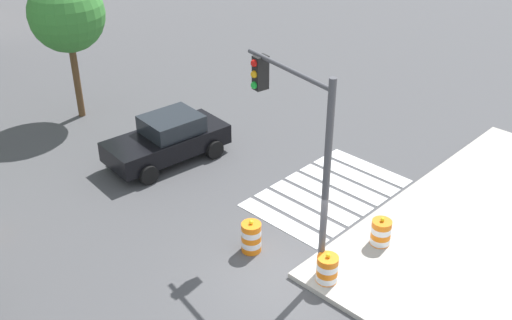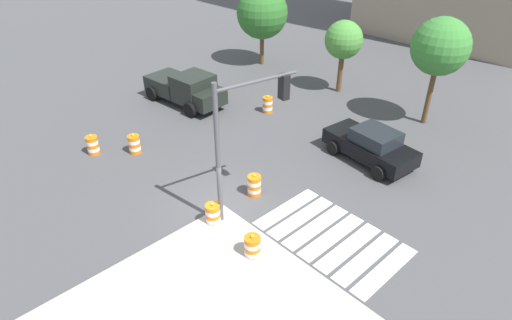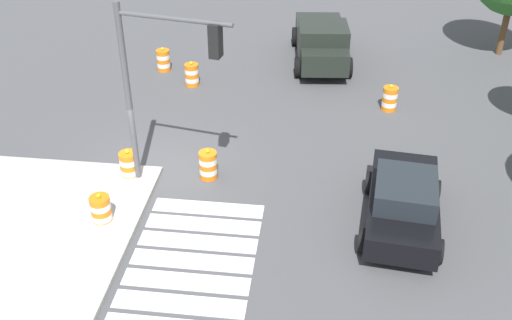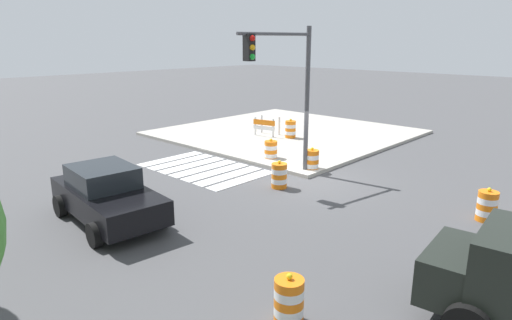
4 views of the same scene
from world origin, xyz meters
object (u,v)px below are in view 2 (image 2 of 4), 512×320
traffic_barrel_far_curb (213,215)px  street_tree_streetside_mid (262,13)px  traffic_barrel_median_far (268,105)px  sports_car (371,145)px  street_tree_streetside_far (440,47)px  traffic_barrel_near_corner (254,185)px  pickup_truck (187,89)px  traffic_barrel_lane_center (252,247)px  street_tree_streetside_near (344,40)px  traffic_light_pole (246,123)px  traffic_barrel_crosswalk_end (134,144)px  traffic_barrel_median_near (93,145)px

traffic_barrel_far_curb → street_tree_streetside_mid: 18.00m
traffic_barrel_median_far → sports_car: bearing=-1.1°
sports_car → street_tree_streetside_far: size_ratio=0.80×
sports_car → traffic_barrel_near_corner: bearing=-106.4°
sports_car → pickup_truck: bearing=-166.9°
traffic_barrel_lane_center → street_tree_streetside_near: 15.60m
traffic_light_pole → traffic_barrel_crosswalk_end: bearing=-172.9°
traffic_light_pole → street_tree_streetside_far: size_ratio=0.98×
traffic_barrel_crosswalk_end → traffic_barrel_median_far: same height
traffic_barrel_median_near → traffic_light_pole: traffic_light_pole is taller
pickup_truck → traffic_barrel_median_far: bearing=34.1°
traffic_barrel_far_curb → street_tree_streetside_far: size_ratio=0.18×
traffic_barrel_median_near → traffic_light_pole: (8.27, 2.37, 3.46)m
sports_car → street_tree_streetside_far: 6.35m
sports_car → traffic_barrel_near_corner: (-1.69, -5.73, -0.36)m
street_tree_streetside_near → street_tree_streetside_far: street_tree_streetside_far is taller
traffic_barrel_lane_center → street_tree_streetside_mid: size_ratio=0.19×
traffic_barrel_crosswalk_end → traffic_barrel_near_corner: bearing=16.3°
traffic_barrel_median_far → traffic_barrel_far_curb: 9.95m
traffic_barrel_crosswalk_end → traffic_light_pole: traffic_light_pole is taller
traffic_barrel_near_corner → traffic_barrel_lane_center: 3.62m
traffic_barrel_near_corner → street_tree_streetside_near: size_ratio=0.23×
sports_car → street_tree_streetside_near: 8.46m
traffic_barrel_near_corner → traffic_barrel_median_near: (-7.64, -3.36, 0.00)m
pickup_truck → street_tree_streetside_far: (10.63, 7.92, 3.18)m
traffic_barrel_crosswalk_end → street_tree_streetside_mid: (-4.77, 12.98, 3.12)m
traffic_barrel_median_far → traffic_barrel_lane_center: 11.45m
street_tree_streetside_mid → street_tree_streetside_far: 12.66m
pickup_truck → traffic_barrel_near_corner: size_ratio=5.21×
traffic_barrel_median_far → traffic_barrel_far_curb: (5.53, -8.28, 0.00)m
traffic_barrel_far_curb → traffic_light_pole: traffic_light_pole is taller
pickup_truck → traffic_barrel_far_curb: bearing=-30.7°
traffic_light_pole → street_tree_streetside_mid: size_ratio=1.03×
traffic_barrel_median_far → traffic_light_pole: 9.64m
street_tree_streetside_near → traffic_barrel_far_curb: bearing=-71.2°
sports_car → traffic_barrel_median_near: (-9.33, -9.09, -0.36)m
traffic_barrel_median_far → street_tree_streetside_mid: (-5.94, 5.25, 3.12)m
sports_car → street_tree_streetside_far: (-0.19, 5.39, 3.34)m
traffic_barrel_near_corner → street_tree_streetside_far: 11.82m
traffic_barrel_median_far → traffic_light_pole: size_ratio=0.19×
traffic_barrel_near_corner → traffic_barrel_median_near: 8.35m
traffic_barrel_crosswalk_end → traffic_barrel_lane_center: 9.00m
traffic_barrel_crosswalk_end → street_tree_streetside_far: (7.87, 12.99, 3.70)m
sports_car → traffic_barrel_far_curb: bearing=-99.5°
traffic_barrel_near_corner → street_tree_streetside_far: street_tree_streetside_far is taller
sports_car → street_tree_streetside_mid: 14.19m
traffic_barrel_median_far → street_tree_streetside_far: bearing=38.1°
traffic_barrel_near_corner → traffic_barrel_lane_center: same height
traffic_barrel_median_near → street_tree_streetside_mid: street_tree_streetside_mid is taller
sports_car → traffic_barrel_median_far: (-6.89, 0.13, -0.36)m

